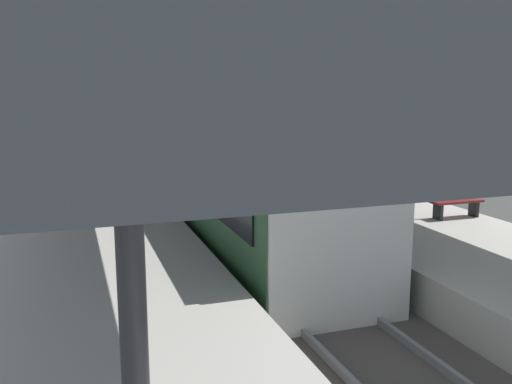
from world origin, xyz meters
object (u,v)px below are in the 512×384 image
(litter_bin, at_px, (383,190))
(platform_bench, at_px, (455,199))
(passenger_mid_platform, at_px, (395,199))
(commuter_train, at_px, (222,177))

(litter_bin, bearing_deg, platform_bench, -69.19)
(platform_bench, relative_size, passenger_mid_platform, 0.82)
(platform_bench, bearing_deg, commuter_train, 142.21)
(commuter_train, height_order, passenger_mid_platform, commuter_train)
(commuter_train, relative_size, litter_bin, 18.76)
(commuter_train, relative_size, platform_bench, 10.72)
(commuter_train, xyz_separation_m, platform_bench, (5.07, -3.93, -0.26))
(commuter_train, bearing_deg, platform_bench, -37.79)
(platform_bench, relative_size, litter_bin, 1.75)
(litter_bin, bearing_deg, commuter_train, 156.97)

